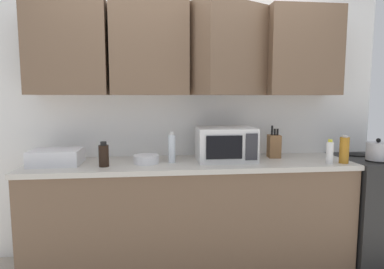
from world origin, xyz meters
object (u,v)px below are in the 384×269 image
(stove_range, at_px, (381,207))
(bottle_white_jar, at_px, (330,152))
(kettle, at_px, (378,151))
(bottle_amber_vinegar, at_px, (344,150))
(microwave, at_px, (225,144))
(knife_block, at_px, (274,146))
(bottle_clear_tall, at_px, (172,148))
(bottle_soy_dark, at_px, (104,155))
(dish_rack, at_px, (57,157))
(bowl_ceramic_small, at_px, (146,159))

(stove_range, bearing_deg, bottle_white_jar, -163.15)
(kettle, distance_m, bottle_amber_vinegar, 0.33)
(kettle, xyz_separation_m, microwave, (-1.25, 0.18, 0.05))
(knife_block, height_order, bottle_clear_tall, knife_block)
(kettle, height_order, bottle_white_jar, bottle_white_jar)
(stove_range, xyz_separation_m, bottle_amber_vinegar, (-0.49, -0.18, 0.56))
(microwave, bearing_deg, kettle, -8.12)
(stove_range, height_order, bottle_clear_tall, bottle_clear_tall)
(stove_range, height_order, knife_block, knife_block)
(knife_block, distance_m, bottle_soy_dark, 1.46)
(kettle, bearing_deg, bottle_soy_dark, 178.98)
(dish_rack, bearing_deg, bottle_clear_tall, -1.64)
(bottle_amber_vinegar, distance_m, bottle_white_jar, 0.13)
(dish_rack, height_order, knife_block, knife_block)
(kettle, relative_size, dish_rack, 0.48)
(knife_block, bearing_deg, bottle_soy_dark, -171.04)
(bottle_soy_dark, bearing_deg, knife_block, 8.96)
(microwave, xyz_separation_m, bottle_amber_vinegar, (0.93, -0.22, -0.03))
(bottle_white_jar, bearing_deg, microwave, 164.32)
(microwave, xyz_separation_m, bottle_soy_dark, (-0.98, -0.14, -0.05))
(knife_block, bearing_deg, stove_range, -7.46)
(dish_rack, xyz_separation_m, bottle_clear_tall, (0.91, -0.03, 0.06))
(microwave, height_order, bottle_white_jar, microwave)
(bottle_white_jar, bearing_deg, bottle_amber_vinegar, 2.86)
(bottle_amber_vinegar, bearing_deg, microwave, 166.72)
(stove_range, xyz_separation_m, bottle_soy_dark, (-2.40, -0.10, 0.54))
(microwave, relative_size, knife_block, 1.69)
(dish_rack, xyz_separation_m, bowl_ceramic_small, (0.71, -0.04, -0.03))
(kettle, relative_size, bottle_white_jar, 0.93)
(stove_range, xyz_separation_m, bowl_ceramic_small, (-2.08, -0.02, 0.48))
(stove_range, relative_size, bottle_white_jar, 4.64)
(dish_rack, distance_m, bowl_ceramic_small, 0.71)
(stove_range, relative_size, kettle, 5.00)
(microwave, relative_size, bottle_white_jar, 2.44)
(bottle_white_jar, bearing_deg, bottle_clear_tall, 171.80)
(kettle, bearing_deg, bottle_white_jar, -173.99)
(stove_range, bearing_deg, bottle_soy_dark, -177.61)
(kettle, distance_m, bottle_white_jar, 0.45)
(bottle_amber_vinegar, height_order, bottle_white_jar, bottle_amber_vinegar)
(bottle_clear_tall, height_order, bottle_white_jar, bottle_clear_tall)
(stove_range, xyz_separation_m, bottle_clear_tall, (-1.87, -0.01, 0.57))
(bottle_clear_tall, xyz_separation_m, bowl_ceramic_small, (-0.21, -0.01, -0.08))
(bowl_ceramic_small, bearing_deg, kettle, -3.66)
(kettle, bearing_deg, knife_block, 161.47)
(kettle, bearing_deg, stove_range, 39.47)
(knife_block, bearing_deg, microwave, -169.14)
(stove_range, bearing_deg, bowl_ceramic_small, -179.52)
(knife_block, distance_m, bowl_ceramic_small, 1.13)
(dish_rack, xyz_separation_m, bottle_soy_dark, (0.39, -0.12, 0.03))
(dish_rack, distance_m, knife_block, 1.83)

